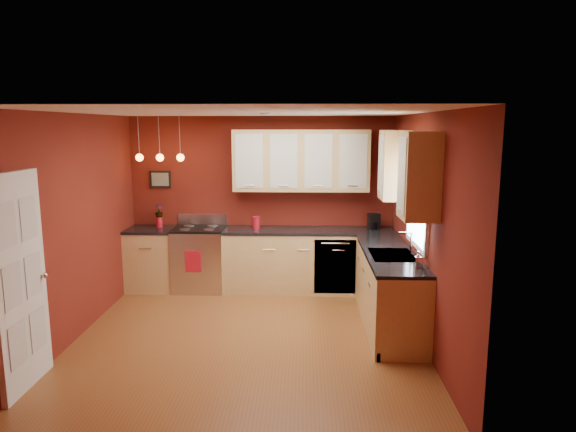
{
  "coord_description": "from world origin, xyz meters",
  "views": [
    {
      "loc": [
        0.65,
        -5.67,
        2.45
      ],
      "look_at": [
        0.44,
        1.0,
        1.28
      ],
      "focal_mm": 32.0,
      "sensor_mm": 36.0,
      "label": 1
    }
  ],
  "objects_px": {
    "red_canister": "(256,222)",
    "soap_pump": "(418,259)",
    "gas_range": "(200,258)",
    "sink": "(392,257)",
    "coffee_maker": "(374,222)"
  },
  "relations": [
    {
      "from": "gas_range",
      "to": "sink",
      "type": "height_order",
      "value": "sink"
    },
    {
      "from": "red_canister",
      "to": "soap_pump",
      "type": "distance_m",
      "value": 2.85
    },
    {
      "from": "red_canister",
      "to": "gas_range",
      "type": "bearing_deg",
      "value": -177.86
    },
    {
      "from": "coffee_maker",
      "to": "red_canister",
      "type": "bearing_deg",
      "value": 168.48
    },
    {
      "from": "coffee_maker",
      "to": "soap_pump",
      "type": "distance_m",
      "value": 2.11
    },
    {
      "from": "gas_range",
      "to": "red_canister",
      "type": "relative_size",
      "value": 6.11
    },
    {
      "from": "gas_range",
      "to": "coffee_maker",
      "type": "distance_m",
      "value": 2.67
    },
    {
      "from": "coffee_maker",
      "to": "gas_range",
      "type": "bearing_deg",
      "value": 168.95
    },
    {
      "from": "gas_range",
      "to": "red_canister",
      "type": "bearing_deg",
      "value": 2.14
    },
    {
      "from": "gas_range",
      "to": "red_canister",
      "type": "xyz_separation_m",
      "value": [
        0.86,
        0.03,
        0.55
      ]
    },
    {
      "from": "gas_range",
      "to": "coffee_maker",
      "type": "xyz_separation_m",
      "value": [
        2.61,
        0.05,
        0.57
      ]
    },
    {
      "from": "red_canister",
      "to": "sink",
      "type": "bearing_deg",
      "value": -40.97
    },
    {
      "from": "red_canister",
      "to": "soap_pump",
      "type": "relative_size",
      "value": 1.01
    },
    {
      "from": "gas_range",
      "to": "coffee_maker",
      "type": "relative_size",
      "value": 4.71
    },
    {
      "from": "sink",
      "to": "red_canister",
      "type": "relative_size",
      "value": 3.86
    }
  ]
}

